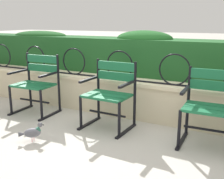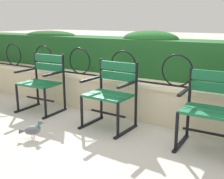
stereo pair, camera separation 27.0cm
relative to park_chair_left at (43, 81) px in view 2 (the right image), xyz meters
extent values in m
plane|color=#BCB7AD|center=(1.37, -0.22, -0.47)|extent=(60.00, 60.00, 0.00)
cube|color=beige|center=(1.37, 0.52, -0.22)|extent=(8.34, 0.35, 0.49)
cube|color=beige|center=(1.37, 0.52, 0.05)|extent=(8.34, 0.41, 0.05)
cylinder|color=black|center=(1.37, 0.45, 0.08)|extent=(7.78, 0.02, 0.02)
torus|color=black|center=(-1.21, 0.45, 0.28)|extent=(0.42, 0.02, 0.42)
torus|color=black|center=(-0.42, 0.45, 0.28)|extent=(0.42, 0.02, 0.42)
torus|color=black|center=(0.38, 0.45, 0.28)|extent=(0.42, 0.02, 0.42)
torus|color=black|center=(1.17, 0.45, 0.28)|extent=(0.42, 0.02, 0.42)
torus|color=black|center=(1.97, 0.45, 0.28)|extent=(0.42, 0.02, 0.42)
cube|color=#1E5123|center=(1.37, 1.02, 0.35)|extent=(8.18, 0.65, 0.56)
ellipsoid|color=#1D5120|center=(-0.80, 1.02, 0.63)|extent=(1.16, 0.58, 0.17)
ellipsoid|color=#1C521F|center=(1.31, 1.02, 0.63)|extent=(0.90, 0.58, 0.26)
cube|color=#19663D|center=(0.01, -0.21, -0.03)|extent=(0.57, 0.16, 0.03)
cube|color=#19663D|center=(0.00, -0.08, -0.03)|extent=(0.57, 0.16, 0.03)
cube|color=#19663D|center=(0.00, 0.06, -0.03)|extent=(0.57, 0.16, 0.03)
cube|color=#19663D|center=(-0.01, 0.16, 0.33)|extent=(0.57, 0.06, 0.11)
cube|color=#19663D|center=(-0.01, 0.16, 0.19)|extent=(0.57, 0.06, 0.11)
cylinder|color=black|center=(0.28, 0.18, -0.03)|extent=(0.04, 0.04, 0.88)
cylinder|color=black|center=(0.30, -0.25, -0.25)|extent=(0.04, 0.04, 0.44)
cube|color=black|center=(0.29, -0.06, -0.46)|extent=(0.07, 0.52, 0.02)
cube|color=black|center=(0.29, -0.06, 0.15)|extent=(0.06, 0.40, 0.03)
cylinder|color=black|center=(-0.29, 0.15, -0.03)|extent=(0.04, 0.04, 0.88)
cylinder|color=black|center=(-0.27, -0.28, -0.25)|extent=(0.04, 0.04, 0.44)
cube|color=black|center=(-0.28, -0.09, -0.46)|extent=(0.07, 0.52, 0.02)
cube|color=black|center=(-0.28, -0.09, 0.15)|extent=(0.06, 0.40, 0.03)
cylinder|color=black|center=(0.00, -0.08, -0.27)|extent=(0.54, 0.06, 0.03)
cube|color=#19663D|center=(1.25, -0.22, -0.03)|extent=(0.56, 0.14, 0.03)
cube|color=#19663D|center=(1.26, -0.08, -0.03)|extent=(0.56, 0.14, 0.03)
cube|color=#19663D|center=(1.26, 0.05, -0.03)|extent=(0.56, 0.14, 0.03)
cube|color=#19663D|center=(1.26, 0.16, 0.32)|extent=(0.56, 0.05, 0.11)
cube|color=#19663D|center=(1.26, 0.16, 0.18)|extent=(0.56, 0.05, 0.11)
cylinder|color=black|center=(1.54, 0.15, -0.04)|extent=(0.04, 0.04, 0.86)
cylinder|color=black|center=(1.53, -0.28, -0.25)|extent=(0.04, 0.04, 0.44)
cube|color=black|center=(1.54, -0.09, -0.46)|extent=(0.05, 0.52, 0.02)
cube|color=black|center=(1.54, -0.09, 0.15)|extent=(0.05, 0.40, 0.03)
cylinder|color=black|center=(0.98, 0.17, -0.04)|extent=(0.04, 0.04, 0.86)
cylinder|color=black|center=(0.97, -0.26, -0.25)|extent=(0.04, 0.04, 0.44)
cube|color=black|center=(0.98, -0.07, -0.46)|extent=(0.05, 0.52, 0.02)
cube|color=black|center=(0.98, -0.07, 0.15)|extent=(0.05, 0.40, 0.03)
cylinder|color=black|center=(1.26, -0.08, -0.27)|extent=(0.53, 0.04, 0.03)
cube|color=#19663D|center=(2.51, -0.18, -0.03)|extent=(0.56, 0.15, 0.03)
cube|color=#19663D|center=(2.51, -0.04, -0.03)|extent=(0.56, 0.15, 0.03)
cube|color=#19663D|center=(2.50, 0.10, -0.03)|extent=(0.56, 0.15, 0.03)
cube|color=#19663D|center=(2.50, 0.20, 0.31)|extent=(0.55, 0.05, 0.11)
cube|color=#19663D|center=(2.50, 0.20, 0.18)|extent=(0.55, 0.05, 0.11)
cylinder|color=black|center=(2.22, 0.19, -0.04)|extent=(0.04, 0.04, 0.85)
cylinder|color=black|center=(2.24, -0.24, -0.25)|extent=(0.04, 0.04, 0.44)
cube|color=black|center=(2.23, -0.05, -0.46)|extent=(0.06, 0.52, 0.02)
cube|color=black|center=(2.23, -0.05, 0.15)|extent=(0.05, 0.40, 0.03)
cylinder|color=black|center=(2.51, -0.04, -0.27)|extent=(0.53, 0.05, 0.03)
ellipsoid|color=slate|center=(0.69, -0.85, -0.36)|extent=(0.21, 0.20, 0.11)
cylinder|color=#2D6B56|center=(0.74, -0.80, -0.33)|extent=(0.07, 0.07, 0.06)
sphere|color=#55555D|center=(0.76, -0.79, -0.27)|extent=(0.06, 0.06, 0.06)
cone|color=black|center=(0.78, -0.77, -0.28)|extent=(0.03, 0.03, 0.01)
cone|color=#4A4A52|center=(0.61, -0.93, -0.37)|extent=(0.10, 0.10, 0.06)
ellipsoid|color=#5B5B63|center=(0.66, -0.82, -0.36)|extent=(0.12, 0.11, 0.07)
ellipsoid|color=#5B5B63|center=(0.71, -0.89, -0.36)|extent=(0.12, 0.11, 0.07)
cylinder|color=#C6515B|center=(0.69, -0.83, -0.44)|extent=(0.01, 0.01, 0.05)
cylinder|color=#C6515B|center=(0.70, -0.87, -0.44)|extent=(0.01, 0.01, 0.05)
camera|label=1|loc=(2.91, -3.06, 0.90)|focal=44.35mm
camera|label=2|loc=(3.14, -2.92, 0.90)|focal=44.35mm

